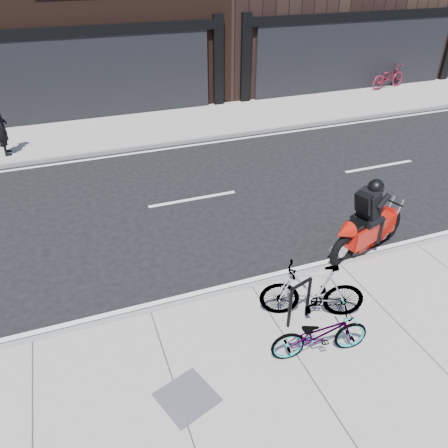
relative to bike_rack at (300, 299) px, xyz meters
name	(u,v)px	position (x,y,z in m)	size (l,w,h in m)	color
ground	(218,238)	(-0.38, 3.09, -0.63)	(120.00, 120.00, 0.00)	black
sidewalk_near	(338,422)	(-0.38, -1.91, -0.57)	(60.00, 6.00, 0.13)	gray
sidewalk_far	(148,128)	(-0.38, 10.84, -0.57)	(60.00, 3.50, 0.13)	gray
bike_rack	(300,299)	(0.00, 0.00, 0.00)	(0.49, 0.20, 0.86)	black
bicycle_front	(320,334)	(-0.04, -0.75, -0.08)	(0.56, 1.61, 0.84)	gray
bicycle_rear	(312,291)	(0.27, 0.06, 0.04)	(0.51, 1.81, 1.09)	gray
motorcycle	(373,222)	(2.60, 1.53, 0.09)	(2.32, 1.03, 1.79)	black
pedestrian	(1,127)	(-5.12, 9.83, 0.38)	(0.65, 0.42, 1.77)	black
bicycle_far	(388,77)	(11.30, 12.09, 0.02)	(0.70, 2.00, 1.05)	maroon
utility_grate	(187,397)	(-2.26, -0.83, -0.50)	(0.75, 0.75, 0.01)	#525254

